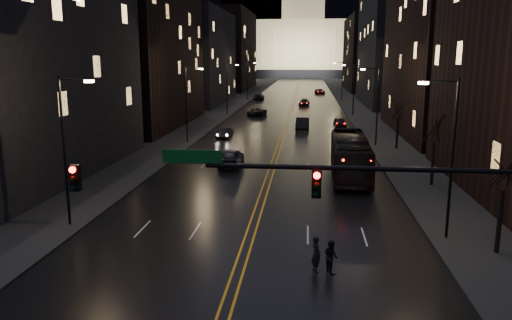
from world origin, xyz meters
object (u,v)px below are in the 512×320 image
(oncoming_car_b, at_px, (225,132))
(pedestrian_a, at_px, (316,254))
(bus, at_px, (350,156))
(receding_car_a, at_px, (302,124))
(pedestrian_b, at_px, (331,256))
(traffic_signal, at_px, (384,199))
(oncoming_car_a, at_px, (231,157))

(oncoming_car_b, relative_size, pedestrian_a, 2.42)
(bus, xyz_separation_m, receding_car_a, (-4.33, 27.48, -0.91))
(pedestrian_b, bearing_deg, oncoming_car_b, -10.15)
(traffic_signal, height_order, receding_car_a, traffic_signal)
(oncoming_car_a, xyz_separation_m, receding_car_a, (6.39, 24.57, -0.00))
(receding_car_a, distance_m, pedestrian_a, 47.51)
(oncoming_car_a, bearing_deg, pedestrian_a, 108.39)
(oncoming_car_a, relative_size, oncoming_car_b, 1.17)
(traffic_signal, xyz_separation_m, receding_car_a, (-3.41, 52.50, -4.25))
(receding_car_a, relative_size, pedestrian_a, 2.93)
(bus, bearing_deg, pedestrian_a, -97.49)
(oncoming_car_b, bearing_deg, receding_car_a, -138.02)
(oncoming_car_a, bearing_deg, traffic_signal, 109.44)
(receding_car_a, bearing_deg, oncoming_car_a, -103.43)
(pedestrian_a, height_order, pedestrian_b, pedestrian_a)
(bus, distance_m, receding_car_a, 27.84)
(pedestrian_a, bearing_deg, bus, -33.95)
(bus, height_order, pedestrian_b, bus)
(oncoming_car_a, height_order, receding_car_a, oncoming_car_a)
(bus, bearing_deg, receding_car_a, 100.42)
(traffic_signal, relative_size, oncoming_car_b, 4.04)
(bus, bearing_deg, pedestrian_b, -95.51)
(oncoming_car_a, relative_size, receding_car_a, 0.97)
(bus, bearing_deg, oncoming_car_b, 127.59)
(oncoming_car_b, relative_size, receding_car_a, 0.83)
(traffic_signal, bearing_deg, receding_car_a, 93.71)
(traffic_signal, distance_m, pedestrian_a, 6.91)
(traffic_signal, relative_size, oncoming_car_a, 3.45)
(bus, distance_m, oncoming_car_b, 23.79)
(oncoming_car_a, distance_m, receding_car_a, 25.39)
(bus, xyz_separation_m, pedestrian_a, (-3.15, -20.01, -0.88))
(oncoming_car_b, height_order, receding_car_a, receding_car_a)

